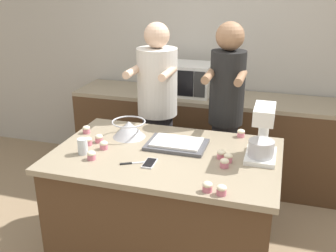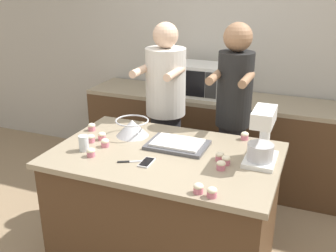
{
  "view_description": "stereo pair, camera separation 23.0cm",
  "coord_description": "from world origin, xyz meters",
  "px_view_note": "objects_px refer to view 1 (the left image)",
  "views": [
    {
      "loc": [
        0.73,
        -2.37,
        2.09
      ],
      "look_at": [
        0.0,
        0.05,
        1.12
      ],
      "focal_mm": 42.0,
      "sensor_mm": 36.0,
      "label": 1
    },
    {
      "loc": [
        0.94,
        -2.29,
        2.09
      ],
      "look_at": [
        0.0,
        0.05,
        1.12
      ],
      "focal_mm": 42.0,
      "sensor_mm": 36.0,
      "label": 2
    }
  ],
  "objects_px": {
    "cell_phone": "(150,163)",
    "person_left": "(157,116)",
    "person_right": "(225,118)",
    "stand_mixer": "(262,136)",
    "cupcake_8": "(228,158)",
    "microwave_oven": "(184,79)",
    "cupcake_0": "(224,163)",
    "mixing_bowl": "(129,128)",
    "knife": "(134,163)",
    "cupcake_7": "(99,138)",
    "baking_tray": "(177,144)",
    "cupcake_6": "(221,154)",
    "cupcake_3": "(91,155)",
    "drinking_glass": "(83,146)",
    "cupcake_2": "(222,190)",
    "cupcake_4": "(241,133)",
    "cupcake_1": "(86,129)",
    "cupcake_10": "(104,145)",
    "cupcake_5": "(207,186)",
    "cupcake_9": "(88,141)"
  },
  "relations": [
    {
      "from": "cell_phone",
      "to": "cupcake_5",
      "type": "relative_size",
      "value": 2.4
    },
    {
      "from": "stand_mixer",
      "to": "cupcake_2",
      "type": "bearing_deg",
      "value": -107.61
    },
    {
      "from": "microwave_oven",
      "to": "cupcake_0",
      "type": "xyz_separation_m",
      "value": [
        0.67,
        -1.57,
        -0.12
      ]
    },
    {
      "from": "cupcake_4",
      "to": "cupcake_6",
      "type": "bearing_deg",
      "value": -100.84
    },
    {
      "from": "cupcake_10",
      "to": "person_right",
      "type": "bearing_deg",
      "value": 49.43
    },
    {
      "from": "stand_mixer",
      "to": "cupcake_5",
      "type": "distance_m",
      "value": 0.61
    },
    {
      "from": "cupcake_8",
      "to": "microwave_oven",
      "type": "bearing_deg",
      "value": 114.69
    },
    {
      "from": "cell_phone",
      "to": "cupcake_6",
      "type": "relative_size",
      "value": 2.4
    },
    {
      "from": "cupcake_7",
      "to": "drinking_glass",
      "type": "bearing_deg",
      "value": -94.02
    },
    {
      "from": "person_right",
      "to": "cupcake_1",
      "type": "distance_m",
      "value": 1.17
    },
    {
      "from": "cupcake_1",
      "to": "drinking_glass",
      "type": "bearing_deg",
      "value": -65.66
    },
    {
      "from": "microwave_oven",
      "to": "cupcake_3",
      "type": "height_order",
      "value": "microwave_oven"
    },
    {
      "from": "cupcake_0",
      "to": "mixing_bowl",
      "type": "bearing_deg",
      "value": 158.88
    },
    {
      "from": "cupcake_6",
      "to": "cupcake_10",
      "type": "relative_size",
      "value": 1.0
    },
    {
      "from": "cupcake_10",
      "to": "stand_mixer",
      "type": "bearing_deg",
      "value": 8.96
    },
    {
      "from": "stand_mixer",
      "to": "cupcake_10",
      "type": "distance_m",
      "value": 1.1
    },
    {
      "from": "baking_tray",
      "to": "cupcake_1",
      "type": "xyz_separation_m",
      "value": [
        -0.74,
        0.04,
        0.01
      ]
    },
    {
      "from": "stand_mixer",
      "to": "cupcake_6",
      "type": "height_order",
      "value": "stand_mixer"
    },
    {
      "from": "cell_phone",
      "to": "cupcake_1",
      "type": "xyz_separation_m",
      "value": [
        -0.65,
        0.36,
        0.03
      ]
    },
    {
      "from": "knife",
      "to": "cupcake_4",
      "type": "relative_size",
      "value": 3.33
    },
    {
      "from": "cupcake_2",
      "to": "cupcake_4",
      "type": "distance_m",
      "value": 0.88
    },
    {
      "from": "cupcake_2",
      "to": "cupcake_8",
      "type": "relative_size",
      "value": 1.0
    },
    {
      "from": "cupcake_5",
      "to": "cupcake_6",
      "type": "height_order",
      "value": "same"
    },
    {
      "from": "cell_phone",
      "to": "cupcake_3",
      "type": "distance_m",
      "value": 0.4
    },
    {
      "from": "knife",
      "to": "cupcake_7",
      "type": "relative_size",
      "value": 3.33
    },
    {
      "from": "cupcake_0",
      "to": "baking_tray",
      "type": "bearing_deg",
      "value": 148.74
    },
    {
      "from": "cupcake_9",
      "to": "cupcake_7",
      "type": "bearing_deg",
      "value": 52.55
    },
    {
      "from": "person_right",
      "to": "stand_mixer",
      "type": "xyz_separation_m",
      "value": [
        0.34,
        -0.68,
        0.15
      ]
    },
    {
      "from": "cupcake_1",
      "to": "knife",
      "type": "bearing_deg",
      "value": -35.12
    },
    {
      "from": "stand_mixer",
      "to": "cupcake_6",
      "type": "bearing_deg",
      "value": -162.02
    },
    {
      "from": "person_right",
      "to": "cupcake_7",
      "type": "distance_m",
      "value": 1.11
    },
    {
      "from": "cupcake_1",
      "to": "cupcake_2",
      "type": "distance_m",
      "value": 1.31
    },
    {
      "from": "cupcake_1",
      "to": "cupcake_3",
      "type": "bearing_deg",
      "value": -58.37
    },
    {
      "from": "person_left",
      "to": "cupcake_5",
      "type": "relative_size",
      "value": 28.49
    },
    {
      "from": "person_left",
      "to": "cupcake_2",
      "type": "bearing_deg",
      "value": -57.58
    },
    {
      "from": "drinking_glass",
      "to": "cupcake_0",
      "type": "bearing_deg",
      "value": 4.58
    },
    {
      "from": "drinking_glass",
      "to": "cupcake_1",
      "type": "height_order",
      "value": "drinking_glass"
    },
    {
      "from": "cupcake_0",
      "to": "cupcake_1",
      "type": "xyz_separation_m",
      "value": [
        -1.12,
        0.27,
        0.0
      ]
    },
    {
      "from": "knife",
      "to": "cupcake_5",
      "type": "height_order",
      "value": "cupcake_5"
    },
    {
      "from": "baking_tray",
      "to": "cupcake_6",
      "type": "distance_m",
      "value": 0.36
    },
    {
      "from": "stand_mixer",
      "to": "cell_phone",
      "type": "height_order",
      "value": "stand_mixer"
    },
    {
      "from": "baking_tray",
      "to": "cupcake_9",
      "type": "relative_size",
      "value": 6.98
    },
    {
      "from": "person_right",
      "to": "cupcake_5",
      "type": "bearing_deg",
      "value": -85.87
    },
    {
      "from": "cupcake_2",
      "to": "cupcake_4",
      "type": "height_order",
      "value": "same"
    },
    {
      "from": "cell_phone",
      "to": "person_left",
      "type": "bearing_deg",
      "value": 105.3
    },
    {
      "from": "drinking_glass",
      "to": "knife",
      "type": "height_order",
      "value": "drinking_glass"
    },
    {
      "from": "cupcake_3",
      "to": "cupcake_7",
      "type": "height_order",
      "value": "same"
    },
    {
      "from": "cupcake_6",
      "to": "cupcake_9",
      "type": "relative_size",
      "value": 1.0
    },
    {
      "from": "knife",
      "to": "cupcake_8",
      "type": "xyz_separation_m",
      "value": [
        0.58,
        0.2,
        0.03
      ]
    },
    {
      "from": "microwave_oven",
      "to": "cell_phone",
      "type": "relative_size",
      "value": 3.81
    }
  ]
}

